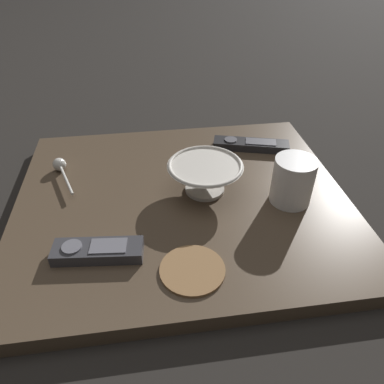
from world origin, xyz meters
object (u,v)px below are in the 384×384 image
at_px(teaspoon, 60,166).
at_px(drink_coaster, 192,270).
at_px(cereal_bowl, 205,176).
at_px(tv_remote_far, 251,145).
at_px(coffee_mug, 293,181).
at_px(tv_remote_near, 98,251).

bearing_deg(teaspoon, drink_coaster, -142.42).
xyz_separation_m(cereal_bowl, teaspoon, (0.11, 0.31, -0.02)).
height_order(teaspoon, tv_remote_far, teaspoon).
bearing_deg(teaspoon, cereal_bowl, -110.13).
distance_m(coffee_mug, drink_coaster, 0.28).
distance_m(teaspoon, drink_coaster, 0.42).
height_order(tv_remote_far, drink_coaster, tv_remote_far).
bearing_deg(drink_coaster, teaspoon, 37.58).
relative_size(cereal_bowl, drink_coaster, 1.43).
bearing_deg(teaspoon, tv_remote_far, -84.79).
bearing_deg(tv_remote_far, cereal_bowl, 137.46).
relative_size(teaspoon, tv_remote_far, 0.71).
bearing_deg(tv_remote_near, teaspoon, 19.89).
distance_m(cereal_bowl, coffee_mug, 0.18).
distance_m(cereal_bowl, drink_coaster, 0.23).
distance_m(teaspoon, tv_remote_far, 0.46).
relative_size(coffee_mug, drink_coaster, 0.88).
bearing_deg(tv_remote_far, teaspoon, 95.21).
bearing_deg(cereal_bowl, teaspoon, 69.87).
xyz_separation_m(teaspoon, tv_remote_far, (0.04, -0.45, -0.00)).
relative_size(tv_remote_near, tv_remote_far, 0.83).
bearing_deg(tv_remote_near, coffee_mug, -74.89).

